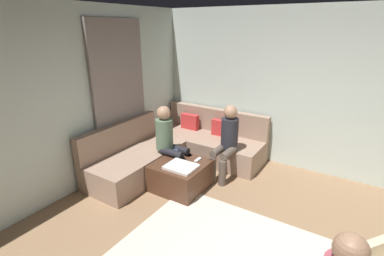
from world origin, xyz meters
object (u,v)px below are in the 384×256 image
object	(u,v)px
sectional_couch	(178,149)
game_remote	(198,160)
coffee_mug	(175,153)
person_on_couch_side	(169,139)
person_on_couch_back	(227,139)
ottoman	(180,175)

from	to	relation	value
sectional_couch	game_remote	distance (m)	0.83
coffee_mug	person_on_couch_side	xyz separation A→B (m)	(-0.13, 0.03, 0.19)
sectional_couch	person_on_couch_side	distance (m)	0.61
game_remote	person_on_couch_back	size ratio (longest dim) A/B	0.12
sectional_couch	person_on_couch_back	bearing A→B (deg)	3.41
person_on_couch_back	person_on_couch_side	world-z (taller)	same
game_remote	person_on_couch_back	distance (m)	0.60
person_on_couch_back	person_on_couch_side	xyz separation A→B (m)	(-0.78, -0.51, 0.00)
coffee_mug	sectional_couch	bearing A→B (deg)	120.28
ottoman	person_on_couch_back	world-z (taller)	person_on_couch_back
person_on_couch_back	coffee_mug	bearing A→B (deg)	39.97
sectional_couch	coffee_mug	xyz separation A→B (m)	(0.28, -0.48, 0.19)
coffee_mug	person_on_couch_back	world-z (taller)	person_on_couch_back
game_remote	person_on_couch_back	bearing A→B (deg)	64.08
person_on_couch_back	ottoman	bearing A→B (deg)	59.55
sectional_couch	coffee_mug	bearing A→B (deg)	-59.72
coffee_mug	person_on_couch_back	size ratio (longest dim) A/B	0.08
game_remote	person_on_couch_side	bearing A→B (deg)	-178.94
ottoman	game_remote	xyz separation A→B (m)	(0.18, 0.22, 0.22)
game_remote	ottoman	bearing A→B (deg)	-129.29
ottoman	person_on_couch_back	xyz separation A→B (m)	(0.42, 0.72, 0.45)
coffee_mug	person_on_couch_back	xyz separation A→B (m)	(0.64, 0.54, 0.19)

